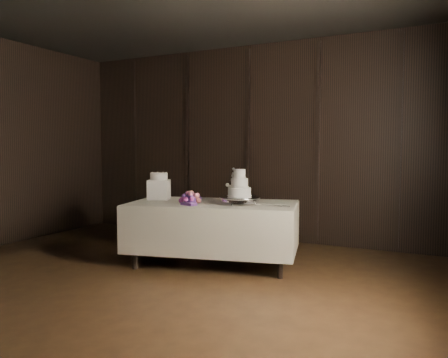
# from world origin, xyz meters

# --- Properties ---
(room) EXTENTS (6.08, 7.08, 3.08)m
(room) POSITION_xyz_m (0.00, 0.00, 1.50)
(room) COLOR black
(room) RESTS_ON ground
(display_table) EXTENTS (2.18, 1.48, 0.76)m
(display_table) POSITION_xyz_m (0.27, 1.80, 0.42)
(display_table) COLOR beige
(display_table) RESTS_ON ground
(cake_stand) EXTENTS (0.63, 0.63, 0.09)m
(cake_stand) POSITION_xyz_m (0.63, 1.79, 0.81)
(cake_stand) COLOR silver
(cake_stand) RESTS_ON display_table
(wedding_cake) EXTENTS (0.30, 0.27, 0.32)m
(wedding_cake) POSITION_xyz_m (0.60, 1.78, 0.98)
(wedding_cake) COLOR white
(wedding_cake) RESTS_ON cake_stand
(bouquet) EXTENTS (0.39, 0.46, 0.19)m
(bouquet) POSITION_xyz_m (0.09, 1.58, 0.82)
(bouquet) COLOR #B6516C
(bouquet) RESTS_ON display_table
(box_pedestal) EXTENTS (0.34, 0.34, 0.25)m
(box_pedestal) POSITION_xyz_m (-0.51, 1.81, 0.89)
(box_pedestal) COLOR white
(box_pedestal) RESTS_ON display_table
(small_cake) EXTENTS (0.26, 0.26, 0.09)m
(small_cake) POSITION_xyz_m (-0.51, 1.81, 1.05)
(small_cake) COLOR white
(small_cake) RESTS_ON box_pedestal
(cake_knife) EXTENTS (0.37, 0.09, 0.01)m
(cake_knife) POSITION_xyz_m (1.01, 1.83, 0.77)
(cake_knife) COLOR silver
(cake_knife) RESTS_ON display_table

